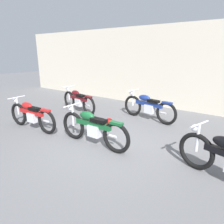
{
  "coord_description": "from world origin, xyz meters",
  "views": [
    {
      "loc": [
        3.09,
        -3.83,
        2.33
      ],
      "look_at": [
        -0.43,
        1.0,
        0.55
      ],
      "focal_mm": 32.42,
      "sensor_mm": 36.0,
      "label": 1
    }
  ],
  "objects_px": {
    "motorcycle_green": "(93,128)",
    "motorcycle_blue": "(148,107)",
    "helmet": "(109,122)",
    "motorcycle_red": "(31,115)",
    "motorcycle_maroon": "(78,100)"
  },
  "relations": [
    {
      "from": "helmet",
      "to": "motorcycle_green",
      "type": "bearing_deg",
      "value": -70.37
    },
    {
      "from": "helmet",
      "to": "motorcycle_red",
      "type": "relative_size",
      "value": 0.13
    },
    {
      "from": "helmet",
      "to": "motorcycle_maroon",
      "type": "height_order",
      "value": "motorcycle_maroon"
    },
    {
      "from": "motorcycle_blue",
      "to": "motorcycle_green",
      "type": "relative_size",
      "value": 0.99
    },
    {
      "from": "motorcycle_maroon",
      "to": "motorcycle_green",
      "type": "height_order",
      "value": "motorcycle_green"
    },
    {
      "from": "motorcycle_blue",
      "to": "helmet",
      "type": "bearing_deg",
      "value": 72.37
    },
    {
      "from": "motorcycle_red",
      "to": "motorcycle_blue",
      "type": "bearing_deg",
      "value": -133.0
    },
    {
      "from": "motorcycle_blue",
      "to": "motorcycle_maroon",
      "type": "bearing_deg",
      "value": 24.17
    },
    {
      "from": "motorcycle_maroon",
      "to": "motorcycle_red",
      "type": "distance_m",
      "value": 2.26
    },
    {
      "from": "helmet",
      "to": "motorcycle_red",
      "type": "height_order",
      "value": "motorcycle_red"
    },
    {
      "from": "motorcycle_green",
      "to": "motorcycle_blue",
      "type": "bearing_deg",
      "value": -94.94
    },
    {
      "from": "motorcycle_green",
      "to": "motorcycle_red",
      "type": "xyz_separation_m",
      "value": [
        -2.29,
        -0.26,
        -0.02
      ]
    },
    {
      "from": "helmet",
      "to": "motorcycle_green",
      "type": "xyz_separation_m",
      "value": [
        0.48,
        -1.34,
        0.34
      ]
    },
    {
      "from": "helmet",
      "to": "motorcycle_maroon",
      "type": "xyz_separation_m",
      "value": [
        -2.04,
        0.65,
        0.32
      ]
    },
    {
      "from": "motorcycle_maroon",
      "to": "motorcycle_green",
      "type": "distance_m",
      "value": 3.21
    }
  ]
}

